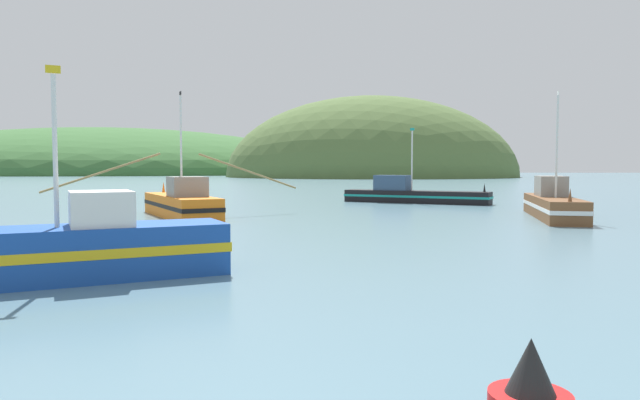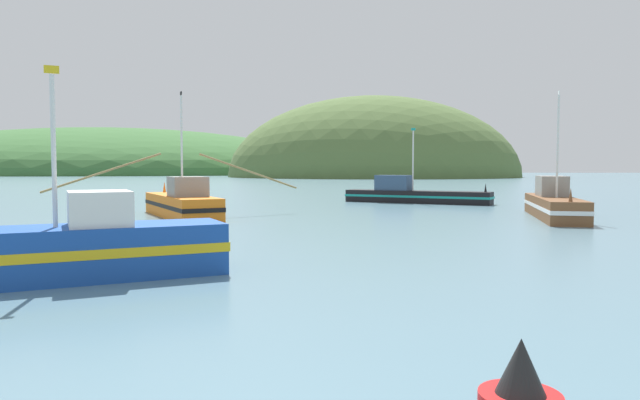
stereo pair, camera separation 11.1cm
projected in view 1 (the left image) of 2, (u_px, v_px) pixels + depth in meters
The scene contains 6 objects.
hill_far_right at pixel (107, 173), 259.64m from camera, with size 206.39×165.11×40.15m, color #386633.
hill_mid_left at pixel (371, 177), 171.56m from camera, with size 85.95×68.76×47.62m, color #516B38.
fishing_boat_blue at pixel (81, 248), 15.07m from camera, with size 7.78×5.38×5.52m.
fishing_boat_black at pixel (412, 194), 47.16m from camera, with size 11.70×6.77×6.11m.
fishing_boat_orange at pixel (181, 204), 33.63m from camera, with size 13.13×9.81×7.29m.
fishing_boat_brown at pixel (553, 204), 33.34m from camera, with size 3.99×10.69×7.18m.
Camera 1 is at (2.39, 0.75, 2.95)m, focal length 32.33 mm.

